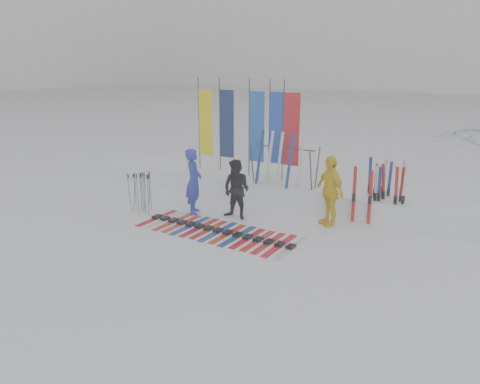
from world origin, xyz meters
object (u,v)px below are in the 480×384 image
Objects in this scene: person_yellow at (330,191)px; ski_rack at (284,160)px; person_blue at (194,181)px; person_black at (236,190)px; ski_row at (218,231)px.

ski_rack is (-1.93, 1.10, 0.42)m from person_yellow.
person_blue is 2.91m from ski_rack.
person_blue is at bearing -168.40° from person_black.
ski_row is at bearing -80.16° from person_black.
ski_row is (1.51, -0.96, -0.93)m from person_blue.
ski_rack is (0.30, 3.20, 1.35)m from ski_row.
person_blue is 2.01m from ski_row.
person_blue is 1.35m from person_black.
person_blue is at bearing -128.87° from ski_rack.
person_black is 0.88× the size of person_yellow.
person_black is (1.32, 0.25, -0.11)m from person_blue.
person_black is at bearing -103.71° from ski_rack.
ski_rack is (1.80, 2.24, 0.42)m from person_blue.
person_blue is 0.44× the size of ski_row.
person_yellow reaches higher than person_black.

